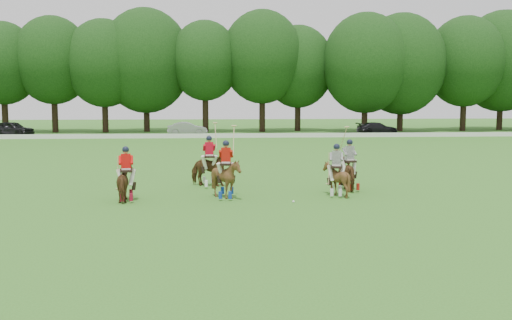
{
  "coord_description": "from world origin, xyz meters",
  "views": [
    {
      "loc": [
        0.63,
        -18.83,
        3.89
      ],
      "look_at": [
        2.44,
        4.2,
        1.4
      ],
      "focal_mm": 40.0,
      "sensor_mm": 36.0,
      "label": 1
    }
  ],
  "objects": [
    {
      "name": "polo_ball",
      "position": [
        3.68,
        2.09,
        0.04
      ],
      "size": [
        0.09,
        0.09,
        0.09
      ],
      "primitive_type": "sphere",
      "color": "white",
      "rests_on": "ground"
    },
    {
      "name": "boundary_rail",
      "position": [
        0.0,
        38.0,
        0.22
      ],
      "size": [
        120.0,
        0.1,
        0.44
      ],
      "primitive_type": "cube",
      "color": "white",
      "rests_on": "ground"
    },
    {
      "name": "polo_red_a",
      "position": [
        -2.62,
        2.97,
        0.74
      ],
      "size": [
        1.03,
        1.69,
        2.09
      ],
      "color": "#482B13",
      "rests_on": "ground"
    },
    {
      "name": "polo_red_b",
      "position": [
        0.53,
        6.36,
        0.8
      ],
      "size": [
        1.64,
        1.44,
        2.8
      ],
      "color": "#482B13",
      "rests_on": "ground"
    },
    {
      "name": "polo_stripe_a",
      "position": [
        6.47,
        4.84,
        0.77
      ],
      "size": [
        1.1,
        1.82,
        2.71
      ],
      "color": "#482B13",
      "rests_on": "ground"
    },
    {
      "name": "polo_stripe_b",
      "position": [
        5.61,
        3.47,
        0.74
      ],
      "size": [
        1.34,
        1.44,
        2.1
      ],
      "color": "#482B13",
      "rests_on": "ground"
    },
    {
      "name": "car_right",
      "position": [
        18.82,
        42.5,
        0.66
      ],
      "size": [
        4.63,
        2.11,
        1.31
      ],
      "primitive_type": "imported",
      "rotation": [
        0.0,
        0.0,
        1.63
      ],
      "color": "black",
      "rests_on": "ground"
    },
    {
      "name": "tree_line",
      "position": [
        0.26,
        48.05,
        8.23
      ],
      "size": [
        117.98,
        14.32,
        14.75
      ],
      "color": "black",
      "rests_on": "ground"
    },
    {
      "name": "polo_red_c",
      "position": [
        1.19,
        3.27,
        0.81
      ],
      "size": [
        1.38,
        1.53,
        2.81
      ],
      "color": "#482B13",
      "rests_on": "ground"
    },
    {
      "name": "car_mid",
      "position": [
        -1.95,
        42.5,
        0.7
      ],
      "size": [
        4.33,
        1.76,
        1.4
      ],
      "primitive_type": "imported",
      "rotation": [
        0.0,
        0.0,
        1.64
      ],
      "color": "#959499",
      "rests_on": "ground"
    },
    {
      "name": "car_left",
      "position": [
        -20.13,
        42.5,
        0.78
      ],
      "size": [
        4.91,
        3.25,
        1.55
      ],
      "primitive_type": "imported",
      "rotation": [
        0.0,
        0.0,
        1.23
      ],
      "color": "black",
      "rests_on": "ground"
    },
    {
      "name": "ground",
      "position": [
        0.0,
        0.0,
        0.0
      ],
      "size": [
        180.0,
        180.0,
        0.0
      ],
      "primitive_type": "plane",
      "color": "#336D1F",
      "rests_on": "ground"
    }
  ]
}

